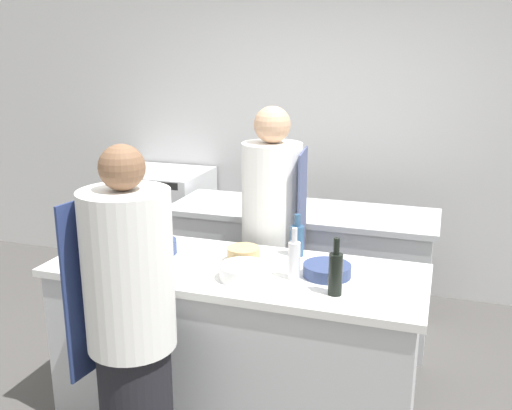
{
  "coord_description": "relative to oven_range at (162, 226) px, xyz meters",
  "views": [
    {
      "loc": [
        1.0,
        -2.65,
        2.04
      ],
      "look_at": [
        0.0,
        0.35,
        1.17
      ],
      "focal_mm": 40.0,
      "sensor_mm": 36.0,
      "label": 1
    }
  ],
  "objects": [
    {
      "name": "chef_at_prep_near",
      "position": [
        1.11,
        -2.39,
        0.33
      ],
      "size": [
        0.43,
        0.41,
        1.67
      ],
      "rotation": [
        0.0,
        0.0,
        1.43
      ],
      "color": "black",
      "rests_on": "ground_plane"
    },
    {
      "name": "bowl_ceramic_blue",
      "position": [
        1.46,
        -1.87,
        0.46
      ],
      "size": [
        0.25,
        0.25,
        0.07
      ],
      "color": "white",
      "rests_on": "prep_counter"
    },
    {
      "name": "bowl_mixing_large",
      "position": [
        0.87,
        -1.67,
        0.46
      ],
      "size": [
        0.22,
        0.22,
        0.08
      ],
      "color": "navy",
      "rests_on": "prep_counter"
    },
    {
      "name": "chef_at_stove",
      "position": [
        1.37,
        -1.09,
        0.35
      ],
      "size": [
        0.4,
        0.39,
        1.71
      ],
      "rotation": [
        0.0,
        0.0,
        -1.45
      ],
      "color": "black",
      "rests_on": "ground_plane"
    },
    {
      "name": "bowl_wooden_salad",
      "position": [
        1.85,
        -1.7,
        0.45
      ],
      "size": [
        0.24,
        0.24,
        0.06
      ],
      "color": "navy",
      "rests_on": "prep_counter"
    },
    {
      "name": "bottle_vinegar",
      "position": [
        1.69,
        -1.79,
        0.53
      ],
      "size": [
        0.06,
        0.06,
        0.27
      ],
      "color": "silver",
      "rests_on": "prep_counter"
    },
    {
      "name": "bottle_wine",
      "position": [
        1.62,
        -1.46,
        0.51
      ],
      "size": [
        0.08,
        0.08,
        0.24
      ],
      "color": "#2D5175",
      "rests_on": "prep_counter"
    },
    {
      "name": "pass_counter",
      "position": [
        1.42,
        -0.52,
        -0.04
      ],
      "size": [
        1.92,
        0.67,
        0.92
      ],
      "color": "silver",
      "rests_on": "ground_plane"
    },
    {
      "name": "bottle_olive_oil",
      "position": [
        1.93,
        -1.91,
        0.53
      ],
      "size": [
        0.07,
        0.07,
        0.28
      ],
      "color": "black",
      "rests_on": "prep_counter"
    },
    {
      "name": "oven_range",
      "position": [
        0.0,
        0.0,
        0.0
      ],
      "size": [
        0.8,
        0.69,
        1.0
      ],
      "color": "silver",
      "rests_on": "ground_plane"
    },
    {
      "name": "wall_back",
      "position": [
        1.36,
        0.4,
        0.9
      ],
      "size": [
        8.0,
        0.06,
        2.8
      ],
      "color": "silver",
      "rests_on": "ground_plane"
    },
    {
      "name": "bowl_prep_small",
      "position": [
        1.38,
        -1.65,
        0.46
      ],
      "size": [
        0.18,
        0.18,
        0.08
      ],
      "color": "tan",
      "rests_on": "prep_counter"
    },
    {
      "name": "prep_counter",
      "position": [
        1.36,
        -1.73,
        -0.04
      ],
      "size": [
        1.99,
        0.75,
        0.92
      ],
      "color": "silver",
      "rests_on": "ground_plane"
    }
  ]
}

